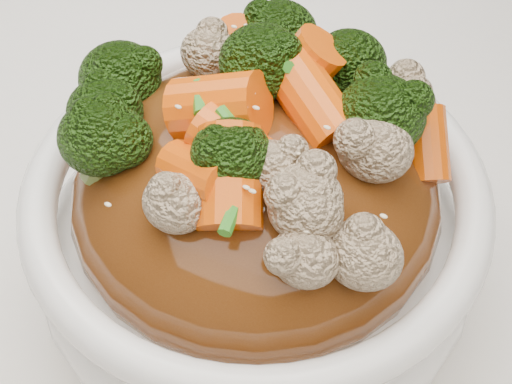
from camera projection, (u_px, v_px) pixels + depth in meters
The scene contains 8 objects.
tablecloth at pixel (191, 329), 0.43m from camera, with size 1.20×0.80×0.04m, color white.
bowl at pixel (256, 235), 0.40m from camera, with size 0.22×0.22×0.09m, color white, non-canonical shape.
sauce_base at pixel (256, 196), 0.38m from camera, with size 0.18×0.18×0.10m, color #552A0E.
carrots at pixel (256, 96), 0.33m from camera, with size 0.18×0.18×0.05m, color #EC5707, non-canonical shape.
broccoli at pixel (256, 98), 0.33m from camera, with size 0.18×0.18×0.05m, color black, non-canonical shape.
cauliflower at pixel (256, 102), 0.33m from camera, with size 0.18×0.18×0.04m, color tan, non-canonical shape.
scallions at pixel (256, 94), 0.33m from camera, with size 0.13×0.13×0.02m, color #2B7A1C, non-canonical shape.
sesame_seeds at pixel (256, 94), 0.33m from camera, with size 0.16×0.16×0.01m, color beige, non-canonical shape.
Camera 1 is at (0.14, -0.18, 1.11)m, focal length 55.00 mm.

